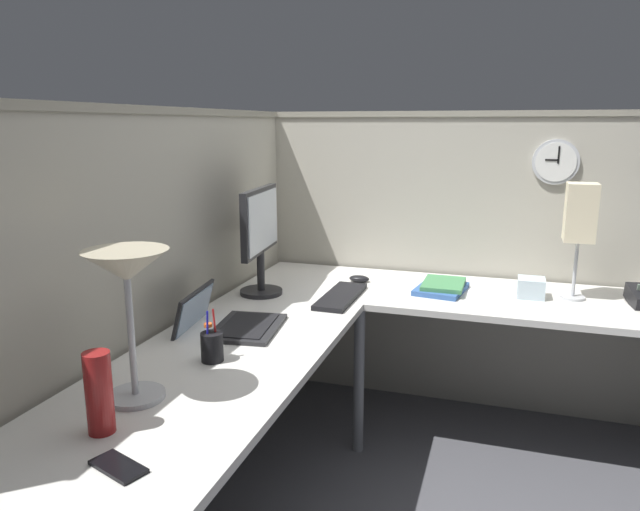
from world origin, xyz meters
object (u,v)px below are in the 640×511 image
cell_phone (118,467)px  keyboard (341,296)px  computer_mouse (359,279)px  pen_cup (212,346)px  desk_lamp_dome (127,278)px  tissue_box (531,288)px  wall_clock (556,162)px  thermos_flask (99,393)px  monitor (260,233)px  desk_lamp_paper (580,216)px  book_stack (442,287)px  laptop (224,322)px

cell_phone → keyboard: bearing=14.8°
computer_mouse → pen_cup: bearing=168.8°
desk_lamp_dome → tissue_box: bearing=-38.1°
desk_lamp_dome → tissue_box: desk_lamp_dome is taller
desk_lamp_dome → wall_clock: size_ratio=2.02×
tissue_box → thermos_flask: bearing=146.1°
pen_cup → wall_clock: bearing=-37.9°
monitor → computer_mouse: size_ratio=4.81×
wall_clock → keyboard: bearing=124.2°
keyboard → desk_lamp_dome: bearing=166.3°
desk_lamp_dome → monitor: bearing=4.1°
cell_phone → thermos_flask: bearing=67.5°
pen_cup → cell_phone: (-0.64, -0.09, -0.05)m
desk_lamp_dome → thermos_flask: (-0.19, -0.03, -0.25)m
cell_phone → desk_lamp_paper: (1.80, -1.14, 0.38)m
monitor → keyboard: size_ratio=1.16×
tissue_box → pen_cup: bearing=137.0°
computer_mouse → pen_cup: pen_cup is taller
computer_mouse → book_stack: book_stack is taller
wall_clock → tissue_box: bearing=166.1°
monitor → desk_lamp_dome: size_ratio=1.12×
pen_cup → cell_phone: pen_cup is taller
computer_mouse → cell_phone: bearing=175.8°
computer_mouse → wall_clock: 1.12m
thermos_flask → cell_phone: bearing=-132.1°
laptop → thermos_flask: 0.83m
desk_lamp_paper → tissue_box: size_ratio=4.42×
laptop → wall_clock: bearing=-47.4°
monitor → cell_phone: (-1.44, -0.26, -0.29)m
laptop → computer_mouse: size_ratio=4.05×
thermos_flask → wall_clock: wall_clock is taller
monitor → computer_mouse: bearing=-48.0°
pen_cup → wall_clock: size_ratio=0.82×
thermos_flask → laptop: bearing=4.3°
computer_mouse → wall_clock: size_ratio=0.47×
keyboard → desk_lamp_dome: (-1.15, 0.30, 0.35)m
monitor → wall_clock: size_ratio=2.27×
monitor → desk_lamp_paper: size_ratio=0.94×
laptop → desk_lamp_dome: 0.71m
tissue_box → computer_mouse: bearing=88.7°
desk_lamp_paper → wall_clock: (0.29, 0.10, 0.22)m
computer_mouse → thermos_flask: thermos_flask is taller
tissue_box → wall_clock: wall_clock is taller
monitor → book_stack: monitor is taller
desk_lamp_dome → thermos_flask: desk_lamp_dome is taller
computer_mouse → tissue_box: tissue_box is taller
laptop → cell_phone: size_ratio=2.93×
pen_cup → desk_lamp_paper: bearing=-46.8°
desk_lamp_dome → desk_lamp_paper: 1.98m
thermos_flask → book_stack: size_ratio=0.71×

